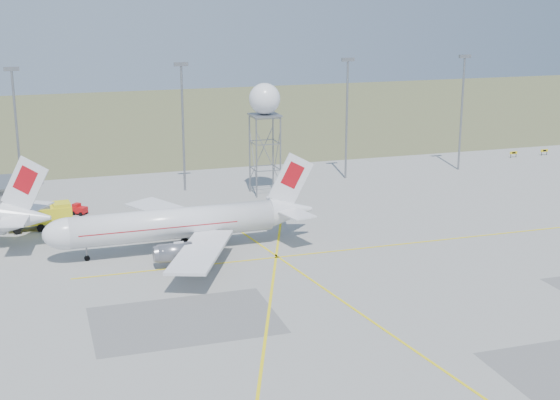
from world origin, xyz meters
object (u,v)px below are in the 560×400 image
object	(u,v)px
fire_truck	(41,217)
baggage_tug	(79,210)
radar_tower	(265,133)
airliner_main	(178,224)

from	to	relation	value
fire_truck	baggage_tug	bearing A→B (deg)	42.04
radar_tower	baggage_tug	distance (m)	30.55
radar_tower	baggage_tug	bearing A→B (deg)	-173.73
fire_truck	radar_tower	bearing A→B (deg)	10.03
fire_truck	airliner_main	bearing A→B (deg)	-48.01
airliner_main	fire_truck	world-z (taller)	airliner_main
airliner_main	radar_tower	bearing A→B (deg)	-128.41
radar_tower	baggage_tug	xyz separation A→B (m)	(-28.95, -3.18, -9.25)
fire_truck	baggage_tug	distance (m)	7.82
fire_truck	baggage_tug	xyz separation A→B (m)	(5.35, 5.62, -1.03)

